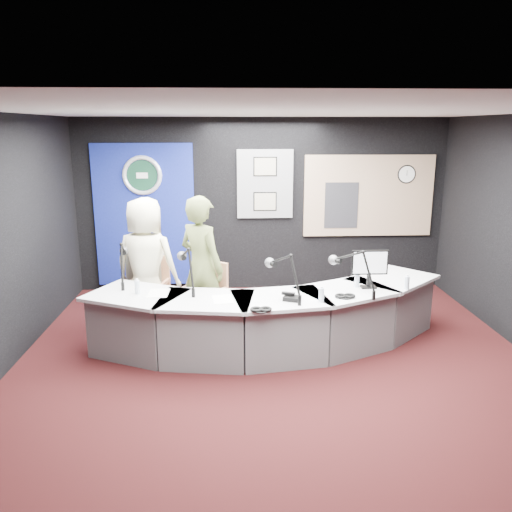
{
  "coord_description": "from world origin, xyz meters",
  "views": [
    {
      "loc": [
        -0.49,
        -5.31,
        2.64
      ],
      "look_at": [
        -0.2,
        0.8,
        1.1
      ],
      "focal_mm": 36.0,
      "sensor_mm": 36.0,
      "label": 1
    }
  ],
  "objects_px": {
    "armchair_left": "(148,291)",
    "person_woman": "(202,268)",
    "person_man": "(146,264)",
    "broadcast_desk": "(269,318)",
    "armchair_right": "(203,304)"
  },
  "relations": [
    {
      "from": "armchair_left",
      "to": "person_woman",
      "type": "distance_m",
      "value": 0.91
    },
    {
      "from": "armchair_left",
      "to": "person_man",
      "type": "bearing_deg",
      "value": 11.67
    },
    {
      "from": "broadcast_desk",
      "to": "armchair_left",
      "type": "relative_size",
      "value": 4.39
    },
    {
      "from": "broadcast_desk",
      "to": "person_man",
      "type": "xyz_separation_m",
      "value": [
        -1.58,
        0.73,
        0.51
      ]
    },
    {
      "from": "armchair_left",
      "to": "armchair_right",
      "type": "xyz_separation_m",
      "value": [
        0.75,
        -0.32,
        -0.09
      ]
    },
    {
      "from": "broadcast_desk",
      "to": "armchair_right",
      "type": "height_order",
      "value": "armchair_right"
    },
    {
      "from": "broadcast_desk",
      "to": "armchair_right",
      "type": "xyz_separation_m",
      "value": [
        -0.83,
        0.41,
        0.05
      ]
    },
    {
      "from": "broadcast_desk",
      "to": "person_man",
      "type": "relative_size",
      "value": 2.54
    },
    {
      "from": "person_man",
      "to": "person_woman",
      "type": "bearing_deg",
      "value": 171.39
    },
    {
      "from": "person_man",
      "to": "person_woman",
      "type": "height_order",
      "value": "person_woman"
    },
    {
      "from": "broadcast_desk",
      "to": "person_man",
      "type": "distance_m",
      "value": 1.81
    },
    {
      "from": "person_woman",
      "to": "armchair_right",
      "type": "bearing_deg",
      "value": -0.0
    },
    {
      "from": "person_woman",
      "to": "broadcast_desk",
      "type": "bearing_deg",
      "value": -164.81
    },
    {
      "from": "armchair_left",
      "to": "person_woman",
      "type": "bearing_deg",
      "value": -11.73
    },
    {
      "from": "armchair_left",
      "to": "armchair_right",
      "type": "height_order",
      "value": "armchair_left"
    }
  ]
}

